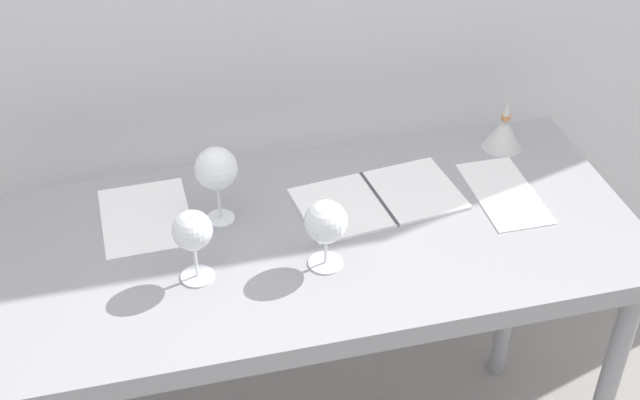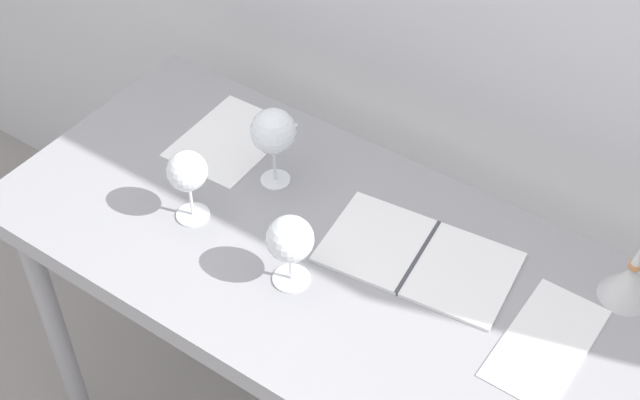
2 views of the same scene
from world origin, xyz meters
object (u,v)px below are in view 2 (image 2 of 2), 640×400
(wine_glass_near_left, at_px, (187,173))
(wine_glass_near_center, at_px, (290,241))
(wine_glass_far_left, at_px, (273,133))
(tasting_sheet_upper, at_px, (230,140))
(open_notebook, at_px, (418,257))
(tasting_sheet_lower, at_px, (546,343))
(decanter_funnel, at_px, (629,281))

(wine_glass_near_left, bearing_deg, wine_glass_near_center, -5.01)
(wine_glass_far_left, bearing_deg, wine_glass_near_left, -112.76)
(wine_glass_near_left, xyz_separation_m, tasting_sheet_upper, (-0.09, 0.23, -0.12))
(wine_glass_near_left, relative_size, open_notebook, 0.42)
(wine_glass_near_left, distance_m, tasting_sheet_lower, 0.75)
(wine_glass_far_left, bearing_deg, open_notebook, -2.95)
(wine_glass_near_left, bearing_deg, tasting_sheet_upper, 110.86)
(wine_glass_near_center, distance_m, wine_glass_near_left, 0.27)
(wine_glass_near_center, relative_size, open_notebook, 0.40)
(wine_glass_near_center, height_order, open_notebook, wine_glass_near_center)
(open_notebook, height_order, tasting_sheet_upper, open_notebook)
(open_notebook, distance_m, tasting_sheet_upper, 0.53)
(tasting_sheet_lower, height_order, decanter_funnel, decanter_funnel)
(wine_glass_near_center, relative_size, tasting_sheet_lower, 0.58)
(tasting_sheet_upper, bearing_deg, tasting_sheet_lower, -9.25)
(wine_glass_near_center, relative_size, wine_glass_near_left, 0.96)
(open_notebook, xyz_separation_m, tasting_sheet_upper, (-0.53, 0.07, -0.00))
(wine_glass_near_center, xyz_separation_m, wine_glass_near_left, (-0.27, 0.02, 0.01))
(open_notebook, relative_size, tasting_sheet_upper, 1.55)
(wine_glass_near_left, bearing_deg, tasting_sheet_lower, 9.00)
(wine_glass_far_left, bearing_deg, wine_glass_near_center, -46.86)
(open_notebook, bearing_deg, decanter_funnel, 14.16)
(wine_glass_near_left, distance_m, decanter_funnel, 0.87)
(wine_glass_far_left, relative_size, decanter_funnel, 1.36)
(wine_glass_near_center, xyz_separation_m, decanter_funnel, (0.54, 0.33, -0.07))
(wine_glass_near_left, distance_m, open_notebook, 0.48)
(tasting_sheet_lower, bearing_deg, open_notebook, 171.41)
(wine_glass_near_left, bearing_deg, open_notebook, 20.20)
(wine_glass_near_center, bearing_deg, decanter_funnel, 31.13)
(wine_glass_near_center, relative_size, tasting_sheet_upper, 0.62)
(wine_glass_near_left, height_order, decanter_funnel, wine_glass_near_left)
(wine_glass_near_center, bearing_deg, wine_glass_near_left, 174.99)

